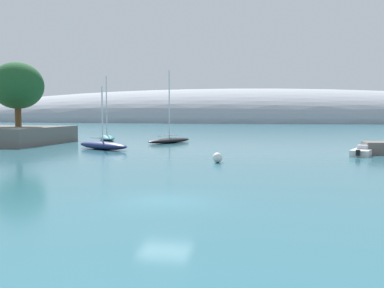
# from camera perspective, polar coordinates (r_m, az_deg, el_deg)

# --- Properties ---
(water) EXTENTS (600.00, 600.00, 0.00)m
(water) POSITION_cam_1_polar(r_m,az_deg,el_deg) (21.26, -3.59, -7.43)
(water) COLOR #2D6675
(water) RESTS_ON ground
(shore_outcrop) EXTENTS (13.36, 15.35, 2.33)m
(shore_outcrop) POSITION_cam_1_polar(r_m,az_deg,el_deg) (65.95, -22.85, 1.07)
(shore_outcrop) COLOR #66605B
(shore_outcrop) RESTS_ON ground
(tree_clump_shore) EXTENTS (7.32, 7.32, 9.08)m
(tree_clump_shore) POSITION_cam_1_polar(r_m,az_deg,el_deg) (66.92, -21.86, 7.07)
(tree_clump_shore) COLOR brown
(tree_clump_shore) RESTS_ON shore_outcrop
(distant_ridge) EXTENTS (315.65, 63.56, 31.57)m
(distant_ridge) POSITION_cam_1_polar(r_m,az_deg,el_deg) (209.52, 3.85, 2.88)
(distant_ridge) COLOR #999EA8
(distant_ridge) RESTS_ON ground
(sailboat_navy_near_shore) EXTENTS (8.27, 5.92, 7.33)m
(sailboat_navy_near_shore) POSITION_cam_1_polar(r_m,az_deg,el_deg) (52.06, -11.59, -0.13)
(sailboat_navy_near_shore) COLOR navy
(sailboat_navy_near_shore) RESTS_ON water
(sailboat_teal_mid_mooring) EXTENTS (5.89, 8.45, 9.96)m
(sailboat_teal_mid_mooring) POSITION_cam_1_polar(r_m,az_deg,el_deg) (69.14, -11.05, 0.88)
(sailboat_teal_mid_mooring) COLOR #1E6B70
(sailboat_teal_mid_mooring) RESTS_ON water
(sailboat_black_outer_mooring) EXTENTS (5.69, 8.44, 10.22)m
(sailboat_black_outer_mooring) POSITION_cam_1_polar(r_m,az_deg,el_deg) (61.96, -2.97, 0.56)
(sailboat_black_outer_mooring) COLOR black
(sailboat_black_outer_mooring) RESTS_ON water
(motorboat_white_alongside_breakwater) EXTENTS (2.93, 4.67, 1.00)m
(motorboat_white_alongside_breakwater) POSITION_cam_1_polar(r_m,az_deg,el_deg) (46.96, 21.31, -0.97)
(motorboat_white_alongside_breakwater) COLOR white
(motorboat_white_alongside_breakwater) RESTS_ON water
(mooring_buoy_white) EXTENTS (0.86, 0.86, 0.86)m
(mooring_buoy_white) POSITION_cam_1_polar(r_m,az_deg,el_deg) (37.36, 3.35, -1.79)
(mooring_buoy_white) COLOR silver
(mooring_buoy_white) RESTS_ON water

